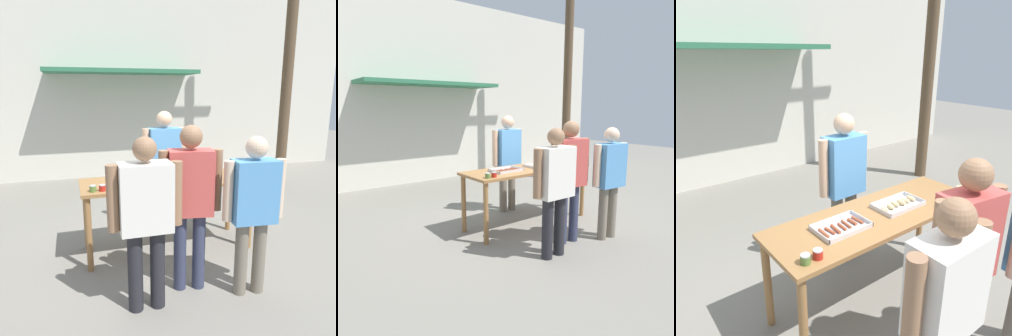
% 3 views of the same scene
% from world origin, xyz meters
% --- Properties ---
extents(ground_plane, '(24.00, 24.00, 0.00)m').
position_xyz_m(ground_plane, '(0.00, 0.00, 0.00)').
color(ground_plane, gray).
extents(building_facade_back, '(12.00, 1.11, 4.50)m').
position_xyz_m(building_facade_back, '(0.00, 3.98, 2.26)').
color(building_facade_back, beige).
rests_on(building_facade_back, ground).
extents(serving_table, '(2.14, 0.72, 0.92)m').
position_xyz_m(serving_table, '(0.00, 0.00, 0.80)').
color(serving_table, olive).
rests_on(serving_table, ground).
extents(food_tray_sausages, '(0.46, 0.30, 0.04)m').
position_xyz_m(food_tray_sausages, '(-0.45, -0.01, 0.93)').
color(food_tray_sausages, silver).
rests_on(food_tray_sausages, serving_table).
extents(food_tray_buns, '(0.48, 0.29, 0.06)m').
position_xyz_m(food_tray_buns, '(0.25, -0.01, 0.94)').
color(food_tray_buns, silver).
rests_on(food_tray_buns, serving_table).
extents(condiment_jar_mustard, '(0.08, 0.08, 0.07)m').
position_xyz_m(condiment_jar_mustard, '(-0.93, -0.24, 0.95)').
color(condiment_jar_mustard, '#567A38').
rests_on(condiment_jar_mustard, serving_table).
extents(condiment_jar_ketchup, '(0.08, 0.08, 0.07)m').
position_xyz_m(condiment_jar_ketchup, '(-0.83, -0.25, 0.95)').
color(condiment_jar_ketchup, '#B22319').
rests_on(condiment_jar_ketchup, serving_table).
extents(beer_cup, '(0.09, 0.09, 0.10)m').
position_xyz_m(beer_cup, '(0.93, -0.24, 0.97)').
color(beer_cup, '#DBC67A').
rests_on(beer_cup, serving_table).
extents(person_server_behind_table, '(0.65, 0.25, 1.72)m').
position_xyz_m(person_server_behind_table, '(0.16, 0.72, 1.02)').
color(person_server_behind_table, '#756B5B').
rests_on(person_server_behind_table, ground).
extents(person_customer_holding_hotdog, '(0.68, 0.26, 1.63)m').
position_xyz_m(person_customer_holding_hotdog, '(-0.54, -1.11, 0.96)').
color(person_customer_holding_hotdog, '#232328').
rests_on(person_customer_holding_hotdog, ground).
extents(person_customer_with_cup, '(0.61, 0.27, 1.60)m').
position_xyz_m(person_customer_with_cup, '(0.51, -1.17, 0.95)').
color(person_customer_with_cup, '#756B5B').
rests_on(person_customer_with_cup, ground).
extents(person_customer_waiting_in_line, '(0.62, 0.31, 1.69)m').
position_xyz_m(person_customer_waiting_in_line, '(-0.05, -0.92, 1.00)').
color(person_customer_waiting_in_line, '#333851').
rests_on(person_customer_waiting_in_line, ground).
extents(utility_pole, '(1.10, 0.21, 5.70)m').
position_xyz_m(utility_pole, '(3.03, 1.95, 2.94)').
color(utility_pole, brown).
rests_on(utility_pole, ground).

